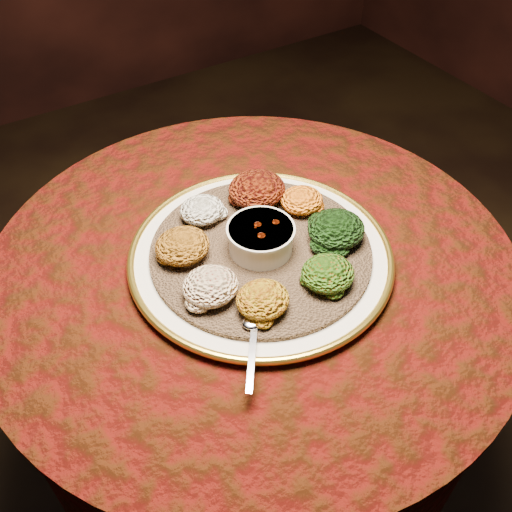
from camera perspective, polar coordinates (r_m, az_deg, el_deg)
table at (r=1.16m, az=-0.28°, el=-6.54°), size 0.96×0.96×0.73m
platter at (r=1.01m, az=0.46°, el=0.09°), size 0.53×0.53×0.02m
injera at (r=1.00m, az=0.47°, el=0.52°), size 0.46×0.46×0.01m
stew_bowl at (r=0.98m, az=0.48°, el=1.92°), size 0.12×0.12×0.05m
spoon at (r=0.88m, az=-0.17°, el=-7.03°), size 0.10×0.12×0.01m
portion_ayib at (r=1.05m, az=-5.43°, el=4.61°), size 0.08×0.08×0.04m
portion_kitfo at (r=1.08m, az=0.09°, el=6.71°), size 0.11×0.10×0.05m
portion_tikil at (r=1.07m, az=4.60°, el=5.59°), size 0.08×0.08×0.04m
portion_gomen at (r=1.01m, az=8.02°, el=2.69°), size 0.10×0.10×0.05m
portion_mixveg at (r=0.94m, az=7.19°, el=-1.75°), size 0.09×0.08×0.04m
portion_kik at (r=0.89m, az=0.67°, el=-4.38°), size 0.09×0.08×0.04m
portion_timatim at (r=0.91m, az=-4.58°, el=-3.02°), size 0.09×0.09×0.04m
portion_shiro at (r=0.98m, az=-7.37°, el=1.02°), size 0.09×0.09×0.05m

